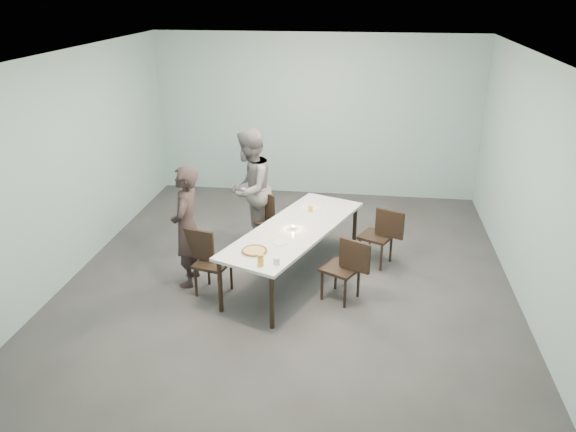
# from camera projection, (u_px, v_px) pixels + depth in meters

# --- Properties ---
(ground) EXTENTS (7.00, 7.00, 0.00)m
(ground) POSITION_uv_depth(u_px,v_px,m) (289.00, 278.00, 7.78)
(ground) COLOR #333335
(ground) RESTS_ON ground
(room_shell) EXTENTS (6.02, 7.02, 3.01)m
(room_shell) POSITION_uv_depth(u_px,v_px,m) (290.00, 136.00, 7.00)
(room_shell) COLOR #92B5B8
(room_shell) RESTS_ON ground
(table) EXTENTS (1.79, 2.75, 0.75)m
(table) POSITION_uv_depth(u_px,v_px,m) (295.00, 232.00, 7.56)
(table) COLOR white
(table) RESTS_ON ground
(chair_near_left) EXTENTS (0.65, 0.51, 0.87)m
(chair_near_left) POSITION_uv_depth(u_px,v_px,m) (207.00, 258.00, 7.27)
(chair_near_left) COLOR black
(chair_near_left) RESTS_ON ground
(chair_far_left) EXTENTS (0.63, 0.58, 0.87)m
(chair_far_left) POSITION_uv_depth(u_px,v_px,m) (269.00, 217.00, 8.53)
(chair_far_left) COLOR black
(chair_far_left) RESTS_ON ground
(chair_near_right) EXTENTS (0.65, 0.57, 0.87)m
(chair_near_right) POSITION_uv_depth(u_px,v_px,m) (346.00, 265.00, 7.07)
(chair_near_right) COLOR black
(chair_near_right) RESTS_ON ground
(chair_far_right) EXTENTS (0.65, 0.56, 0.87)m
(chair_far_right) POSITION_uv_depth(u_px,v_px,m) (382.00, 233.00, 7.98)
(chair_far_right) COLOR black
(chair_far_right) RESTS_ON ground
(diner_near) EXTENTS (0.43, 0.62, 1.66)m
(diner_near) POSITION_uv_depth(u_px,v_px,m) (186.00, 227.00, 7.38)
(diner_near) COLOR black
(diner_near) RESTS_ON ground
(diner_far) EXTENTS (0.81, 0.98, 1.82)m
(diner_far) POSITION_uv_depth(u_px,v_px,m) (250.00, 189.00, 8.49)
(diner_far) COLOR slate
(diner_far) RESTS_ON ground
(pizza) EXTENTS (0.34, 0.34, 0.04)m
(pizza) POSITION_uv_depth(u_px,v_px,m) (254.00, 251.00, 6.84)
(pizza) COLOR white
(pizza) RESTS_ON table
(side_plate) EXTENTS (0.18, 0.18, 0.01)m
(side_plate) POSITION_uv_depth(u_px,v_px,m) (280.00, 243.00, 7.09)
(side_plate) COLOR white
(side_plate) RESTS_ON table
(beer_glass) EXTENTS (0.08, 0.08, 0.15)m
(beer_glass) POSITION_uv_depth(u_px,v_px,m) (261.00, 260.00, 6.50)
(beer_glass) COLOR gold
(beer_glass) RESTS_ON table
(water_tumbler) EXTENTS (0.08, 0.08, 0.09)m
(water_tumbler) POSITION_uv_depth(u_px,v_px,m) (276.00, 261.00, 6.54)
(water_tumbler) COLOR silver
(water_tumbler) RESTS_ON table
(tealight) EXTENTS (0.06, 0.06, 0.05)m
(tealight) POSITION_uv_depth(u_px,v_px,m) (293.00, 228.00, 7.49)
(tealight) COLOR silver
(tealight) RESTS_ON table
(amber_tumbler) EXTENTS (0.07, 0.07, 0.08)m
(amber_tumbler) POSITION_uv_depth(u_px,v_px,m) (310.00, 209.00, 8.06)
(amber_tumbler) COLOR gold
(amber_tumbler) RESTS_ON table
(menu) EXTENTS (0.36, 0.31, 0.01)m
(menu) POSITION_uv_depth(u_px,v_px,m) (311.00, 207.00, 8.22)
(menu) COLOR silver
(menu) RESTS_ON table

